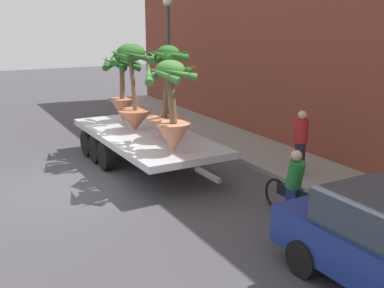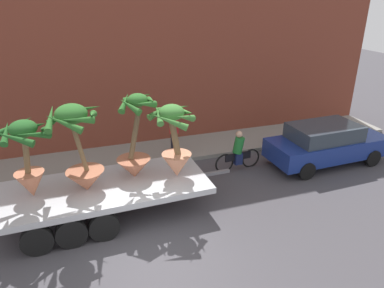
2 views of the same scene
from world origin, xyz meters
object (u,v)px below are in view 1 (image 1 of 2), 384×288
potted_palm_front (166,106)px  potted_palm_extra (172,108)px  potted_palm_rear (133,89)px  potted_palm_middle (122,86)px  pedestrian_near_gate (301,141)px  flatbed_trailer (142,138)px  street_lamp (168,44)px  cyclist (295,188)px

potted_palm_front → potted_palm_extra: potted_palm_front is taller
potted_palm_rear → potted_palm_middle: potted_palm_rear is taller
pedestrian_near_gate → flatbed_trailer: bearing=-135.2°
potted_palm_middle → potted_palm_extra: (3.92, -0.16, -0.05)m
potted_palm_middle → pedestrian_near_gate: size_ratio=1.27×
street_lamp → potted_palm_middle: bearing=-48.1°
potted_palm_rear → potted_palm_middle: (-1.30, 0.14, -0.07)m
potted_palm_extra → pedestrian_near_gate: bearing=74.5°
potted_palm_extra → cyclist: bearing=28.4°
pedestrian_near_gate → street_lamp: 7.71m
potted_palm_rear → pedestrian_near_gate: 4.98m
potted_palm_rear → potted_palm_extra: potted_palm_rear is taller
pedestrian_near_gate → potted_palm_extra: bearing=-105.5°
potted_palm_rear → potted_palm_front: size_ratio=0.99×
potted_palm_middle → flatbed_trailer: bearing=-1.3°
cyclist → street_lamp: size_ratio=0.38×
flatbed_trailer → potted_palm_rear: bearing=-162.4°
potted_palm_front → street_lamp: street_lamp is taller
flatbed_trailer → street_lamp: size_ratio=1.43×
pedestrian_near_gate → street_lamp: bearing=-177.4°
potted_palm_front → cyclist: 4.28m
potted_palm_front → potted_palm_extra: size_ratio=1.13×
potted_palm_middle → pedestrian_near_gate: bearing=33.2°
potted_palm_rear → street_lamp: size_ratio=0.52×
potted_palm_extra → potted_palm_front: bearing=161.6°
flatbed_trailer → potted_palm_rear: size_ratio=2.75×
potted_palm_rear → cyclist: size_ratio=1.36×
cyclist → pedestrian_near_gate: bearing=136.5°
flatbed_trailer → potted_palm_middle: bearing=178.7°
flatbed_trailer → potted_palm_front: potted_palm_front is taller
flatbed_trailer → potted_palm_front: bearing=10.9°
potted_palm_extra → street_lamp: street_lamp is taller
potted_palm_rear → cyclist: 5.85m
potted_palm_middle → pedestrian_near_gate: (4.84, 3.17, -1.08)m
cyclist → flatbed_trailer: bearing=-164.7°
flatbed_trailer → potted_palm_front: 1.69m
flatbed_trailer → street_lamp: street_lamp is taller
flatbed_trailer → pedestrian_near_gate: pedestrian_near_gate is taller
cyclist → street_lamp: 9.75m
flatbed_trailer → cyclist: 5.32m
pedestrian_near_gate → street_lamp: size_ratio=0.35×
flatbed_trailer → cyclist: size_ratio=3.75×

